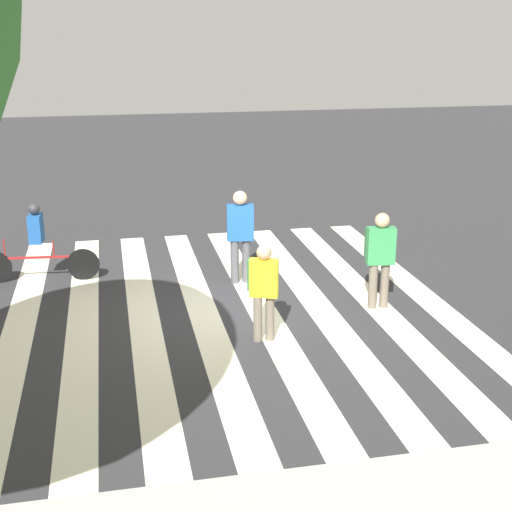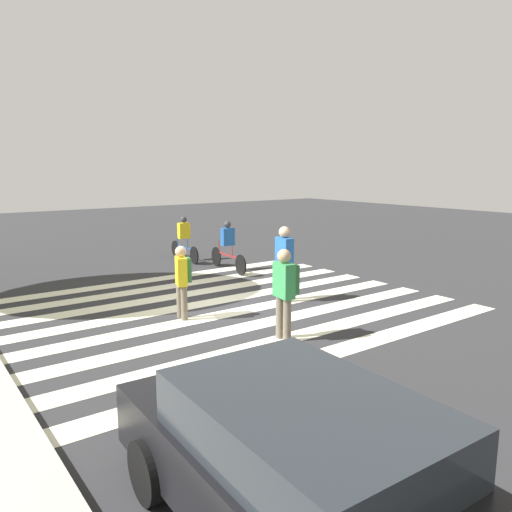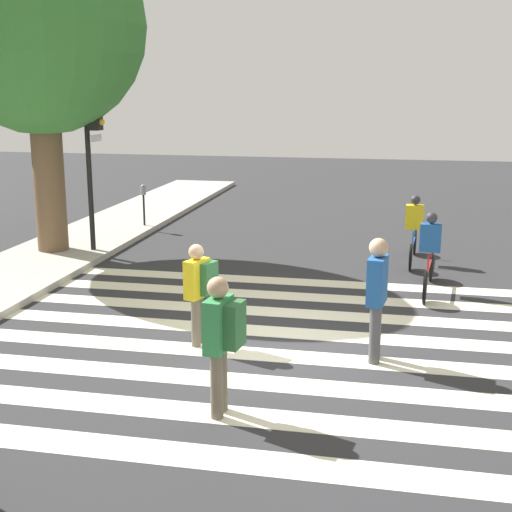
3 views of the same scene
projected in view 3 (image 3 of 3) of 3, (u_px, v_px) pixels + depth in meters
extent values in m
plane|color=#2D2D30|center=(282.00, 344.00, 11.29)|extent=(60.00, 60.00, 0.00)
cube|color=#F2EDCC|center=(226.00, 459.00, 7.79)|extent=(0.53, 10.00, 0.01)
cube|color=#F2EDCC|center=(247.00, 417.00, 8.79)|extent=(0.53, 10.00, 0.01)
cube|color=#F2EDCC|center=(263.00, 383.00, 9.79)|extent=(0.53, 10.00, 0.01)
cube|color=#F2EDCC|center=(276.00, 355.00, 10.79)|extent=(0.53, 10.00, 0.01)
cube|color=#F2EDCC|center=(287.00, 332.00, 11.79)|extent=(0.53, 10.00, 0.01)
cube|color=#F2EDCC|center=(296.00, 313.00, 12.78)|extent=(0.53, 10.00, 0.01)
cube|color=#F2EDCC|center=(304.00, 297.00, 13.78)|extent=(0.53, 10.00, 0.01)
cube|color=#F2EDCC|center=(311.00, 283.00, 14.78)|extent=(0.53, 10.00, 0.01)
cylinder|color=black|center=(89.00, 172.00, 16.73)|extent=(0.12, 0.12, 4.02)
cube|color=black|center=(95.00, 112.00, 16.37)|extent=(0.32, 0.26, 0.84)
cube|color=silver|center=(96.00, 138.00, 16.51)|extent=(0.60, 0.02, 0.16)
sphere|color=#590F0F|center=(101.00, 102.00, 16.28)|extent=(0.15, 0.15, 0.15)
sphere|color=#59470F|center=(101.00, 112.00, 16.34)|extent=(0.15, 0.15, 0.15)
sphere|color=gold|center=(102.00, 122.00, 16.39)|extent=(0.15, 0.15, 0.15)
cylinder|color=black|center=(144.00, 212.00, 20.07)|extent=(0.06, 0.06, 1.01)
cylinder|color=gray|center=(143.00, 191.00, 19.93)|extent=(0.15, 0.15, 0.22)
sphere|color=gray|center=(143.00, 187.00, 19.91)|extent=(0.14, 0.14, 0.14)
cylinder|color=brown|center=(49.00, 183.00, 16.80)|extent=(0.73, 0.73, 3.48)
sphere|color=#387A33|center=(39.00, 26.00, 15.98)|extent=(4.84, 4.84, 4.84)
cylinder|color=#6B6051|center=(217.00, 386.00, 8.67)|extent=(0.16, 0.16, 0.84)
cylinder|color=#6B6051|center=(221.00, 379.00, 8.88)|extent=(0.16, 0.16, 0.84)
cube|color=#338C4C|center=(218.00, 324.00, 8.60)|extent=(0.52, 0.29, 0.67)
sphere|color=tan|center=(218.00, 288.00, 8.49)|extent=(0.26, 0.26, 0.26)
cube|color=#2D6638|center=(234.00, 325.00, 8.59)|extent=(0.39, 0.22, 0.56)
cylinder|color=#6B6051|center=(196.00, 323.00, 11.09)|extent=(0.14, 0.14, 0.77)
cylinder|color=#6B6051|center=(199.00, 319.00, 11.28)|extent=(0.14, 0.14, 0.77)
cube|color=yellow|center=(197.00, 279.00, 11.02)|extent=(0.49, 0.34, 0.61)
sphere|color=tan|center=(196.00, 252.00, 10.92)|extent=(0.24, 0.24, 0.24)
cube|color=#2D6638|center=(208.00, 278.00, 11.04)|extent=(0.37, 0.26, 0.51)
cylinder|color=#4C4C51|center=(375.00, 335.00, 10.39)|extent=(0.17, 0.17, 0.88)
cylinder|color=#4C4C51|center=(375.00, 330.00, 10.61)|extent=(0.17, 0.17, 0.88)
cube|color=#1E5199|center=(377.00, 280.00, 10.31)|extent=(0.54, 0.30, 0.70)
sphere|color=tan|center=(379.00, 248.00, 10.20)|extent=(0.28, 0.28, 0.28)
cylinder|color=black|center=(431.00, 266.00, 14.86)|extent=(0.65, 0.11, 0.65)
cylinder|color=black|center=(425.00, 287.00, 13.28)|extent=(0.65, 0.11, 0.65)
cube|color=maroon|center=(429.00, 267.00, 14.03)|extent=(1.45, 0.18, 0.04)
cylinder|color=maroon|center=(428.00, 263.00, 13.72)|extent=(0.03, 0.03, 0.32)
cylinder|color=maroon|center=(432.00, 250.00, 14.58)|extent=(0.03, 0.03, 0.40)
cube|color=#1E5199|center=(431.00, 238.00, 13.89)|extent=(0.28, 0.42, 0.55)
sphere|color=#333338|center=(432.00, 218.00, 13.80)|extent=(0.22, 0.22, 0.22)
cylinder|color=black|center=(415.00, 242.00, 17.19)|extent=(0.61, 0.08, 0.61)
cylinder|color=black|center=(411.00, 257.00, 15.66)|extent=(0.61, 0.08, 0.61)
cube|color=#1E4C8C|center=(413.00, 242.00, 16.39)|extent=(1.38, 0.13, 0.04)
cylinder|color=#1E4C8C|center=(413.00, 238.00, 16.08)|extent=(0.03, 0.03, 0.32)
cylinder|color=#1E4C8C|center=(415.00, 229.00, 16.91)|extent=(0.03, 0.03, 0.40)
cube|color=yellow|center=(415.00, 217.00, 16.25)|extent=(0.27, 0.42, 0.55)
sphere|color=#333338|center=(415.00, 200.00, 16.16)|extent=(0.22, 0.22, 0.22)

